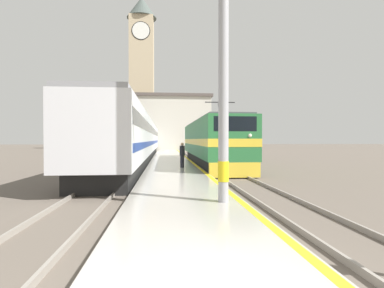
{
  "coord_description": "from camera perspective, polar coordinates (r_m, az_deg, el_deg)",
  "views": [
    {
      "loc": [
        -0.62,
        -3.78,
        2.11
      ],
      "look_at": [
        1.77,
        21.8,
        1.73
      ],
      "focal_mm": 28.0,
      "sensor_mm": 36.0,
      "label": 1
    }
  ],
  "objects": [
    {
      "name": "ground_plane",
      "position": [
        33.85,
        -4.28,
        -2.72
      ],
      "size": [
        200.0,
        200.0,
        0.0
      ],
      "primitive_type": "plane",
      "color": "#60564C"
    },
    {
      "name": "platform",
      "position": [
        28.85,
        -4.1,
        -3.06
      ],
      "size": [
        3.57,
        140.0,
        0.28
      ],
      "color": "#ADA89E",
      "rests_on": "ground"
    },
    {
      "name": "rail_track_near",
      "position": [
        29.09,
        2.07,
        -3.25
      ],
      "size": [
        2.83,
        140.0,
        0.16
      ],
      "color": "#60564C",
      "rests_on": "ground"
    },
    {
      "name": "rail_track_far",
      "position": [
        28.97,
        -10.43,
        -3.28
      ],
      "size": [
        2.83,
        140.0,
        0.16
      ],
      "color": "#60564C",
      "rests_on": "ground"
    },
    {
      "name": "locomotive_train",
      "position": [
        24.48,
        3.46,
        0.31
      ],
      "size": [
        2.92,
        17.56,
        4.64
      ],
      "color": "black",
      "rests_on": "ground"
    },
    {
      "name": "passenger_train",
      "position": [
        31.39,
        -10.03,
        1.0
      ],
      "size": [
        2.92,
        41.73,
        4.09
      ],
      "color": "black",
      "rests_on": "ground"
    },
    {
      "name": "catenary_mast",
      "position": [
        9.05,
        6.36,
        13.47
      ],
      "size": [
        2.32,
        0.32,
        7.78
      ],
      "color": "#9E9EA3",
      "rests_on": "platform"
    },
    {
      "name": "person_on_platform",
      "position": [
        19.6,
        -1.88,
        -1.99
      ],
      "size": [
        0.34,
        0.34,
        1.64
      ],
      "color": "#23232D",
      "rests_on": "platform"
    },
    {
      "name": "clock_tower",
      "position": [
        65.56,
        -9.53,
        13.95
      ],
      "size": [
        6.14,
        6.14,
        31.92
      ],
      "color": "tan",
      "rests_on": "ground"
    },
    {
      "name": "station_building",
      "position": [
        55.57,
        -7.55,
        3.99
      ],
      "size": [
        21.56,
        6.68,
        10.24
      ],
      "color": "beige",
      "rests_on": "ground"
    }
  ]
}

